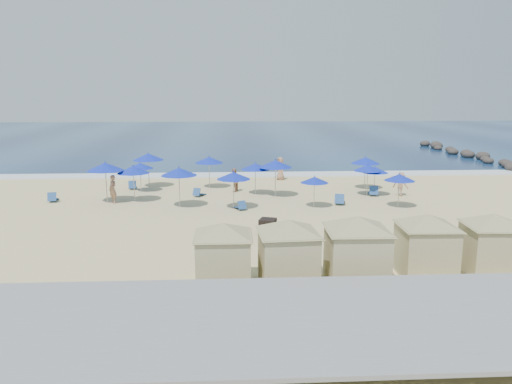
% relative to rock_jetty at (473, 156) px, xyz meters
% --- Properties ---
extents(ground, '(160.00, 160.00, 0.00)m').
position_rel_rock_jetty_xyz_m(ground, '(-24.01, -24.90, -0.36)').
color(ground, '#D8C689').
rests_on(ground, ground).
extents(ocean, '(160.00, 80.00, 0.06)m').
position_rel_rock_jetty_xyz_m(ocean, '(-24.01, 30.10, -0.33)').
color(ocean, '#0E254E').
rests_on(ocean, ground).
extents(surf_line, '(160.00, 2.50, 0.08)m').
position_rel_rock_jetty_xyz_m(surf_line, '(-24.01, -9.40, -0.32)').
color(surf_line, white).
rests_on(surf_line, ground).
extents(seawall, '(160.00, 6.10, 1.22)m').
position_rel_rock_jetty_xyz_m(seawall, '(-24.01, -38.40, 0.29)').
color(seawall, gray).
rests_on(seawall, ground).
extents(rock_jetty, '(2.56, 26.66, 0.96)m').
position_rel_rock_jetty_xyz_m(rock_jetty, '(0.00, 0.00, 0.00)').
color(rock_jetty, '#282321').
rests_on(rock_jetty, ground).
extents(trash_bin, '(1.00, 1.00, 0.79)m').
position_rel_rock_jetty_xyz_m(trash_bin, '(-24.58, -27.85, 0.03)').
color(trash_bin, black).
rests_on(trash_bin, ground).
extents(cabana_0, '(4.30, 4.30, 2.69)m').
position_rel_rock_jetty_xyz_m(cabana_0, '(-26.77, -34.72, 1.18)').
color(cabana_0, tan).
rests_on(cabana_0, ground).
extents(cabana_1, '(4.44, 4.44, 2.79)m').
position_rel_rock_jetty_xyz_m(cabana_1, '(-24.36, -34.74, 1.24)').
color(cabana_1, tan).
rests_on(cabana_1, ground).
extents(cabana_2, '(4.66, 4.66, 2.93)m').
position_rel_rock_jetty_xyz_m(cabana_2, '(-21.81, -34.83, 1.31)').
color(cabana_2, tan).
rests_on(cabana_2, ground).
extents(cabana_3, '(4.39, 4.39, 2.75)m').
position_rel_rock_jetty_xyz_m(cabana_3, '(-18.85, -34.03, 1.21)').
color(cabana_3, tan).
rests_on(cabana_3, ground).
extents(cabana_4, '(4.36, 4.36, 2.74)m').
position_rel_rock_jetty_xyz_m(cabana_4, '(-16.19, -34.07, 1.21)').
color(cabana_4, tan).
rests_on(cabana_4, ground).
extents(umbrella_0, '(2.41, 2.41, 2.75)m').
position_rel_rock_jetty_xyz_m(umbrella_0, '(-34.52, -19.89, 2.02)').
color(umbrella_0, '#A5A8AD').
rests_on(umbrella_0, ground).
extents(umbrella_1, '(2.16, 2.16, 2.46)m').
position_rel_rock_jetty_xyz_m(umbrella_1, '(-32.78, -19.67, 1.77)').
color(umbrella_1, '#A5A8AD').
rests_on(umbrella_1, ground).
extents(umbrella_2, '(2.36, 2.36, 2.68)m').
position_rel_rock_jetty_xyz_m(umbrella_2, '(-32.60, -14.57, 1.96)').
color(umbrella_2, '#A5A8AD').
rests_on(umbrella_2, ground).
extents(umbrella_3, '(2.29, 2.29, 2.61)m').
position_rel_rock_jetty_xyz_m(umbrella_3, '(-29.63, -21.47, 1.90)').
color(umbrella_3, '#A5A8AD').
rests_on(umbrella_3, ground).
extents(umbrella_4, '(2.17, 2.17, 2.46)m').
position_rel_rock_jetty_xyz_m(umbrella_4, '(-27.99, -15.17, 1.77)').
color(umbrella_4, '#A5A8AD').
rests_on(umbrella_4, ground).
extents(umbrella_5, '(2.03, 2.03, 2.31)m').
position_rel_rock_jetty_xyz_m(umbrella_5, '(-24.66, -17.80, 1.64)').
color(umbrella_5, '#A5A8AD').
rests_on(umbrella_5, ground).
extents(umbrella_6, '(2.12, 2.12, 2.41)m').
position_rel_rock_jetty_xyz_m(umbrella_6, '(-26.24, -22.15, 1.73)').
color(umbrella_6, '#A5A8AD').
rests_on(umbrella_6, ground).
extents(umbrella_7, '(2.32, 2.32, 2.64)m').
position_rel_rock_jetty_xyz_m(umbrella_7, '(-23.31, -18.59, 1.93)').
color(umbrella_7, '#A5A8AD').
rests_on(umbrella_7, ground).
extents(umbrella_8, '(1.79, 1.79, 2.03)m').
position_rel_rock_jetty_xyz_m(umbrella_8, '(-21.20, -22.03, 1.40)').
color(umbrella_8, '#A5A8AD').
rests_on(umbrella_8, ground).
extents(umbrella_9, '(2.19, 2.19, 2.49)m').
position_rel_rock_jetty_xyz_m(umbrella_9, '(-16.41, -16.27, 1.80)').
color(umbrella_9, '#A5A8AD').
rests_on(umbrella_9, ground).
extents(umbrella_10, '(2.00, 2.00, 2.28)m').
position_rel_rock_jetty_xyz_m(umbrella_10, '(-16.91, -18.70, 1.62)').
color(umbrella_10, '#A5A8AD').
rests_on(umbrella_10, ground).
extents(umbrella_11, '(1.95, 1.95, 2.22)m').
position_rel_rock_jetty_xyz_m(umbrella_11, '(-15.92, -22.36, 1.56)').
color(umbrella_11, '#A5A8AD').
rests_on(umbrella_11, ground).
extents(umbrella_12, '(1.93, 1.93, 2.20)m').
position_rel_rock_jetty_xyz_m(umbrella_12, '(-32.92, -16.31, 1.54)').
color(umbrella_12, '#A5A8AD').
rests_on(umbrella_12, ground).
extents(umbrella_13, '(1.85, 1.85, 2.11)m').
position_rel_rock_jetty_xyz_m(umbrella_13, '(-16.37, -18.66, 1.47)').
color(umbrella_13, '#A5A8AD').
rests_on(umbrella_13, ground).
extents(beach_chair_0, '(0.76, 1.32, 0.68)m').
position_rel_rock_jetty_xyz_m(beach_chair_0, '(-38.19, -19.38, -0.13)').
color(beach_chair_0, '#274F90').
rests_on(beach_chair_0, ground).
extents(beach_chair_1, '(0.72, 1.30, 0.68)m').
position_rel_rock_jetty_xyz_m(beach_chair_1, '(-33.74, -15.26, -0.13)').
color(beach_chair_1, '#274F90').
rests_on(beach_chair_1, ground).
extents(beach_chair_2, '(0.95, 1.26, 0.64)m').
position_rel_rock_jetty_xyz_m(beach_chair_2, '(-28.63, -18.20, -0.14)').
color(beach_chair_2, '#274F90').
rests_on(beach_chair_2, ground).
extents(beach_chair_3, '(0.85, 1.22, 0.62)m').
position_rel_rock_jetty_xyz_m(beach_chair_3, '(-25.85, -22.40, -0.15)').
color(beach_chair_3, '#274F90').
rests_on(beach_chair_3, ground).
extents(beach_chair_4, '(0.95, 1.45, 0.74)m').
position_rel_rock_jetty_xyz_m(beach_chair_4, '(-19.37, -21.22, -0.11)').
color(beach_chair_4, '#274F90').
rests_on(beach_chair_4, ground).
extents(beach_chair_5, '(0.83, 1.43, 0.74)m').
position_rel_rock_jetty_xyz_m(beach_chair_5, '(-16.41, -18.57, -0.11)').
color(beach_chair_5, '#274F90').
rests_on(beach_chair_5, ground).
extents(beachgoer_0, '(0.78, 0.80, 1.86)m').
position_rel_rock_jetty_xyz_m(beachgoer_0, '(-34.08, -20.09, 0.57)').
color(beachgoer_0, '#A8795D').
rests_on(beachgoer_0, ground).
extents(beachgoer_1, '(0.90, 1.01, 1.71)m').
position_rel_rock_jetty_xyz_m(beachgoer_1, '(-26.17, -16.74, 0.49)').
color(beachgoer_1, '#A8795D').
rests_on(beachgoer_1, ground).
extents(beachgoer_2, '(1.24, 1.14, 1.68)m').
position_rel_rock_jetty_xyz_m(beachgoer_2, '(-14.61, -18.90, 0.48)').
color(beachgoer_2, '#A8795D').
rests_on(beachgoer_2, ground).
extents(beachgoer_3, '(1.02, 1.10, 1.88)m').
position_rel_rock_jetty_xyz_m(beachgoer_3, '(-22.29, -11.90, 0.58)').
color(beachgoer_3, '#A8795D').
rests_on(beachgoer_3, ground).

